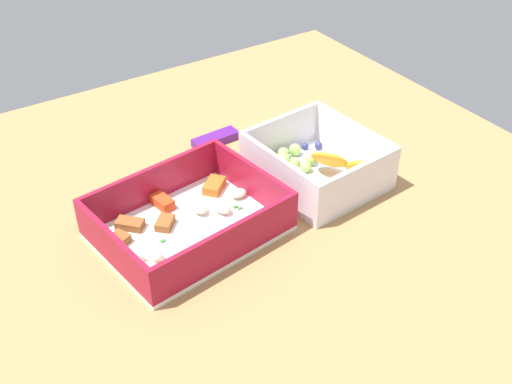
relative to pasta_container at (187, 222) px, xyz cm
name	(u,v)px	position (x,y,z in cm)	size (l,w,h in cm)	color
table_surface	(259,200)	(11.63, 1.94, -2.64)	(80.00, 80.00, 2.00)	#9E7547
pasta_container	(187,222)	(0.00, 0.00, 0.00)	(22.46, 18.39, 5.45)	white
fruit_bowl	(316,166)	(19.68, 0.50, 0.53)	(15.19, 16.74, 6.33)	white
candy_bar	(216,139)	(13.27, 15.91, -1.04)	(7.00, 2.40, 1.20)	#51197A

